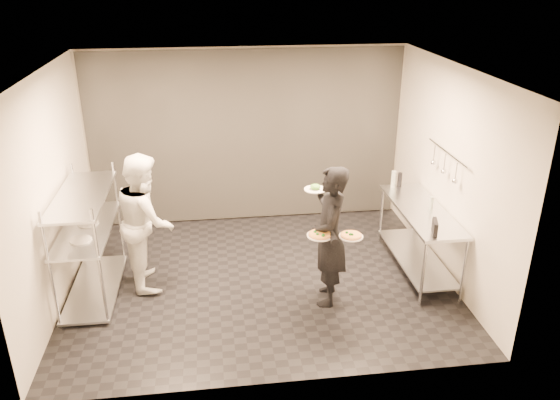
{
  "coord_description": "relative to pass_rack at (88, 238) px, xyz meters",
  "views": [
    {
      "loc": [
        -0.55,
        -6.33,
        3.91
      ],
      "look_at": [
        0.29,
        0.13,
        1.1
      ],
      "focal_mm": 35.0,
      "sensor_mm": 36.0,
      "label": 1
    }
  ],
  "objects": [
    {
      "name": "salad_plate",
      "position": [
        2.83,
        -0.24,
        0.63
      ],
      "size": [
        0.27,
        0.27,
        0.07
      ],
      "color": "silver",
      "rests_on": "waiter"
    },
    {
      "name": "bottle_dark",
      "position": [
        4.29,
        0.8,
        0.26
      ],
      "size": [
        0.06,
        0.06,
        0.22
      ],
      "primitive_type": "cylinder",
      "color": "black",
      "rests_on": "prep_counter"
    },
    {
      "name": "utensil_rail",
      "position": [
        4.58,
        0.0,
        0.78
      ],
      "size": [
        0.07,
        1.2,
        0.31
      ],
      "color": "#B6B9BE",
      "rests_on": "room_shell"
    },
    {
      "name": "pizza_plate_near",
      "position": [
        2.79,
        -0.76,
        0.25
      ],
      "size": [
        0.31,
        0.31,
        0.05
      ],
      "color": "silver",
      "rests_on": "waiter"
    },
    {
      "name": "pos_monitor",
      "position": [
        4.21,
        -0.72,
        0.24
      ],
      "size": [
        0.11,
        0.24,
        0.17
      ],
      "primitive_type": "cube",
      "rotation": [
        0.0,
        0.0,
        -0.29
      ],
      "color": "black",
      "rests_on": "prep_counter"
    },
    {
      "name": "pizza_plate_far",
      "position": [
        3.14,
        -0.84,
        0.26
      ],
      "size": [
        0.28,
        0.28,
        0.05
      ],
      "color": "silver",
      "rests_on": "waiter"
    },
    {
      "name": "pass_rack",
      "position": [
        0.0,
        0.0,
        0.0
      ],
      "size": [
        0.6,
        1.6,
        1.5
      ],
      "color": "#B6B9BE",
      "rests_on": "ground"
    },
    {
      "name": "bottle_clear",
      "position": [
        4.44,
        -0.02,
        0.24
      ],
      "size": [
        0.05,
        0.05,
        0.18
      ],
      "primitive_type": "cylinder",
      "color": "gray",
      "rests_on": "prep_counter"
    },
    {
      "name": "bottle_green",
      "position": [
        4.19,
        0.8,
        0.28
      ],
      "size": [
        0.07,
        0.07,
        0.25
      ],
      "primitive_type": "cylinder",
      "color": "gray",
      "rests_on": "prep_counter"
    },
    {
      "name": "waiter",
      "position": [
        2.95,
        -0.58,
        0.12
      ],
      "size": [
        0.56,
        0.73,
        1.78
      ],
      "primitive_type": "imported",
      "rotation": [
        0.0,
        0.0,
        -1.8
      ],
      "color": "black",
      "rests_on": "ground"
    },
    {
      "name": "chef",
      "position": [
        0.7,
        0.16,
        0.13
      ],
      "size": [
        0.82,
        0.97,
        1.79
      ],
      "primitive_type": "imported",
      "rotation": [
        0.0,
        0.0,
        1.74
      ],
      "color": "white",
      "rests_on": "ground"
    },
    {
      "name": "prep_counter",
      "position": [
        4.33,
        0.0,
        -0.14
      ],
      "size": [
        0.6,
        1.8,
        0.92
      ],
      "color": "#B6B9BE",
      "rests_on": "ground"
    },
    {
      "name": "room_shell",
      "position": [
        2.15,
        1.18,
        0.63
      ],
      "size": [
        5.0,
        4.0,
        2.8
      ],
      "color": "black",
      "rests_on": "ground"
    }
  ]
}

